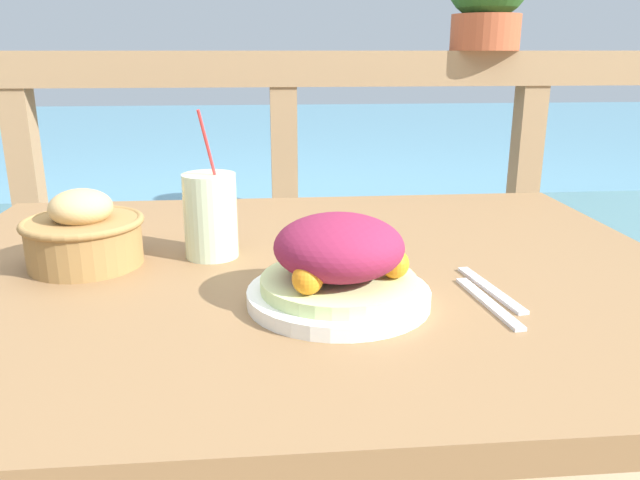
% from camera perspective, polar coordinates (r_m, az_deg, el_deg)
% --- Properties ---
extents(patio_table, '(1.23, 0.97, 0.72)m').
position_cam_1_polar(patio_table, '(1.03, -1.65, -6.66)').
color(patio_table, olive).
rests_on(patio_table, ground_plane).
extents(railing_fence, '(2.80, 0.08, 1.05)m').
position_cam_1_polar(railing_fence, '(1.72, -3.27, 5.94)').
color(railing_fence, '#937551').
rests_on(railing_fence, ground_plane).
extents(sea_backdrop, '(12.00, 4.00, 0.54)m').
position_cam_1_polar(sea_backdrop, '(4.26, -4.42, 6.38)').
color(sea_backdrop, '#568EA8').
rests_on(sea_backdrop, ground_plane).
extents(salad_plate, '(0.25, 0.25, 0.12)m').
position_cam_1_polar(salad_plate, '(0.84, 1.72, -2.41)').
color(salad_plate, white).
rests_on(salad_plate, patio_table).
extents(drink_glass, '(0.09, 0.09, 0.25)m').
position_cam_1_polar(drink_glass, '(1.04, -9.98, 2.22)').
color(drink_glass, beige).
rests_on(drink_glass, patio_table).
extents(bread_basket, '(0.19, 0.19, 0.12)m').
position_cam_1_polar(bread_basket, '(1.06, -20.79, 0.51)').
color(bread_basket, olive).
rests_on(bread_basket, patio_table).
extents(fork, '(0.04, 0.18, 0.00)m').
position_cam_1_polar(fork, '(0.88, 15.12, -5.53)').
color(fork, silver).
rests_on(fork, patio_table).
extents(knife, '(0.04, 0.18, 0.00)m').
position_cam_1_polar(knife, '(0.93, 15.32, -4.35)').
color(knife, silver).
rests_on(knife, patio_table).
extents(orange_near_basket, '(0.08, 0.08, 0.08)m').
position_cam_1_polar(orange_near_basket, '(1.27, -21.13, 2.58)').
color(orange_near_basket, orange).
rests_on(orange_near_basket, patio_table).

